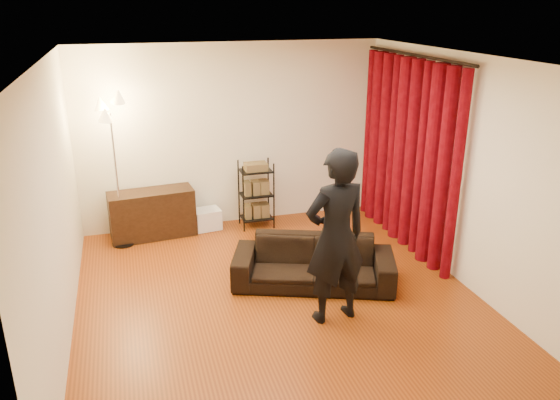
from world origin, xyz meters
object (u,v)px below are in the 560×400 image
object	(u,v)px
sofa	(313,263)
person	(336,237)
wire_shelf	(256,194)
storage_boxes	(208,219)
media_cabinet	(152,214)
floor_lamp	(116,174)

from	to	relation	value
sofa	person	xyz separation A→B (m)	(-0.04, -0.77, 0.67)
wire_shelf	storage_boxes	bearing A→B (deg)	163.04
storage_boxes	wire_shelf	xyz separation A→B (m)	(0.73, -0.09, 0.35)
person	media_cabinet	size ratio (longest dim) A/B	1.60
sofa	floor_lamp	size ratio (longest dim) A/B	0.92
sofa	media_cabinet	size ratio (longest dim) A/B	1.61
media_cabinet	floor_lamp	xyz separation A→B (m)	(-0.43, -0.17, 0.70)
sofa	floor_lamp	distance (m)	2.95
media_cabinet	floor_lamp	distance (m)	0.84
storage_boxes	wire_shelf	world-z (taller)	wire_shelf
media_cabinet	wire_shelf	distance (m)	1.54
wire_shelf	floor_lamp	bearing A→B (deg)	173.59
sofa	floor_lamp	world-z (taller)	floor_lamp
storage_boxes	media_cabinet	bearing A→B (deg)	-177.02
sofa	storage_boxes	xyz separation A→B (m)	(-0.96, 2.03, -0.12)
wire_shelf	floor_lamp	xyz separation A→B (m)	(-1.97, -0.13, 0.54)
media_cabinet	floor_lamp	world-z (taller)	floor_lamp
media_cabinet	person	bearing A→B (deg)	-63.89
person	sofa	bearing A→B (deg)	-101.04
person	storage_boxes	xyz separation A→B (m)	(-0.92, 2.80, -0.79)
media_cabinet	storage_boxes	bearing A→B (deg)	-2.83
person	storage_boxes	distance (m)	3.05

